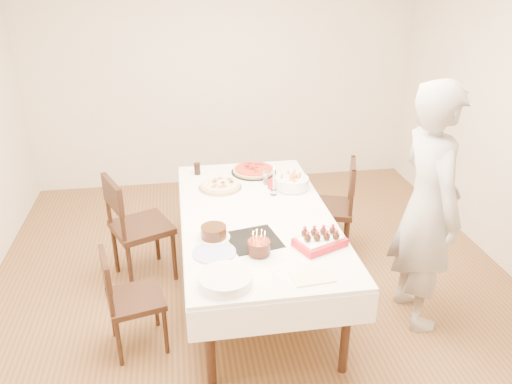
{
  "coord_description": "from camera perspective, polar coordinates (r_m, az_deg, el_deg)",
  "views": [
    {
      "loc": [
        -0.55,
        -3.3,
        2.53
      ],
      "look_at": [
        -0.01,
        0.07,
        0.94
      ],
      "focal_mm": 35.0,
      "sensor_mm": 36.0,
      "label": 1
    }
  ],
  "objects": [
    {
      "name": "plate_stack",
      "position": [
        3.05,
        -3.53,
        -9.95
      ],
      "size": [
        0.34,
        0.34,
        0.07
      ],
      "primitive_type": "cylinder",
      "rotation": [
        0.0,
        0.0,
        -0.05
      ],
      "color": "white",
      "rests_on": "dining_table"
    },
    {
      "name": "china_plate",
      "position": [
        3.36,
        -4.8,
        -6.9
      ],
      "size": [
        0.39,
        0.39,
        0.01
      ],
      "primitive_type": "cylinder",
      "rotation": [
        0.0,
        0.0,
        -0.42
      ],
      "color": "white",
      "rests_on": "dining_table"
    },
    {
      "name": "pizza_pepperoni",
      "position": [
        4.59,
        -0.27,
        2.5
      ],
      "size": [
        0.54,
        0.54,
        0.04
      ],
      "primitive_type": "cylinder",
      "rotation": [
        0.0,
        0.0,
        0.39
      ],
      "color": "red",
      "rests_on": "dining_table"
    },
    {
      "name": "chair_right_savory",
      "position": [
        4.63,
        8.23,
        -1.8
      ],
      "size": [
        0.6,
        0.6,
        0.93
      ],
      "primitive_type": null,
      "rotation": [
        0.0,
        0.0,
        -0.32
      ],
      "color": "black",
      "rests_on": "floor"
    },
    {
      "name": "pasta_bowl",
      "position": [
        4.27,
        4.12,
        1.08
      ],
      "size": [
        0.29,
        0.29,
        0.09
      ],
      "primitive_type": "cylinder",
      "rotation": [
        0.0,
        0.0,
        -0.03
      ],
      "color": "white",
      "rests_on": "dining_table"
    },
    {
      "name": "taper_candle",
      "position": [
        4.11,
        2.05,
        1.33
      ],
      "size": [
        0.07,
        0.07,
        0.26
      ],
      "primitive_type": "cylinder",
      "rotation": [
        0.0,
        0.0,
        -0.34
      ],
      "color": "white",
      "rests_on": "dining_table"
    },
    {
      "name": "chair_left_dessert",
      "position": [
        3.63,
        -13.61,
        -11.82
      ],
      "size": [
        0.49,
        0.49,
        0.79
      ],
      "primitive_type": null,
      "rotation": [
        0.0,
        0.0,
        3.37
      ],
      "color": "black",
      "rests_on": "floor"
    },
    {
      "name": "wall_back",
      "position": [
        5.95,
        -3.75,
        13.5
      ],
      "size": [
        4.5,
        0.04,
        2.7
      ],
      "primitive_type": "cube",
      "color": "beige",
      "rests_on": "floor"
    },
    {
      "name": "dining_table",
      "position": [
        4.04,
        0.0,
        -7.26
      ],
      "size": [
        1.57,
        2.33,
        0.75
      ],
      "primitive_type": "cube",
      "rotation": [
        0.0,
        0.0,
        -0.21
      ],
      "color": "white",
      "rests_on": "floor"
    },
    {
      "name": "chair_left_savory",
      "position": [
        4.32,
        -12.95,
        -3.93
      ],
      "size": [
        0.65,
        0.65,
        0.97
      ],
      "primitive_type": null,
      "rotation": [
        0.0,
        0.0,
        3.55
      ],
      "color": "black",
      "rests_on": "floor"
    },
    {
      "name": "person",
      "position": [
        3.75,
        19.01,
        -1.77
      ],
      "size": [
        0.45,
        0.68,
        1.85
      ],
      "primitive_type": "imported",
      "rotation": [
        0.0,
        0.0,
        1.59
      ],
      "color": "#B0ACA6",
      "rests_on": "floor"
    },
    {
      "name": "cake_board",
      "position": [
        3.5,
        -0.25,
        -5.51
      ],
      "size": [
        0.4,
        0.4,
        0.01
      ],
      "primitive_type": "cube",
      "rotation": [
        0.0,
        0.0,
        0.2
      ],
      "color": "black",
      "rests_on": "dining_table"
    },
    {
      "name": "layer_cake",
      "position": [
        3.51,
        -4.86,
        -4.63
      ],
      "size": [
        0.28,
        0.28,
        0.09
      ],
      "primitive_type": "cylinder",
      "rotation": [
        0.0,
        0.0,
        0.27
      ],
      "color": "#371F0D",
      "rests_on": "dining_table"
    },
    {
      "name": "cola_glass",
      "position": [
        4.57,
        -6.73,
        2.65
      ],
      "size": [
        0.06,
        0.06,
        0.11
      ],
      "primitive_type": "cylinder",
      "rotation": [
        0.0,
        0.0,
        0.05
      ],
      "color": "black",
      "rests_on": "dining_table"
    },
    {
      "name": "pizza_white",
      "position": [
        4.28,
        -4.11,
        0.66
      ],
      "size": [
        0.43,
        0.43,
        0.04
      ],
      "primitive_type": "cylinder",
      "rotation": [
        0.0,
        0.0,
        0.19
      ],
      "color": "beige",
      "rests_on": "dining_table"
    },
    {
      "name": "red_placemat",
      "position": [
        4.37,
        2.87,
        0.95
      ],
      "size": [
        0.27,
        0.27,
        0.01
      ],
      "primitive_type": "cube",
      "rotation": [
        0.0,
        0.0,
        -0.14
      ],
      "color": "#B21E1E",
      "rests_on": "dining_table"
    },
    {
      "name": "birthday_cake",
      "position": [
        3.3,
        0.34,
        -5.81
      ],
      "size": [
        0.2,
        0.2,
        0.15
      ],
      "primitive_type": "cylinder",
      "rotation": [
        0.0,
        0.0,
        0.38
      ],
      "color": "#3E1D10",
      "rests_on": "dining_table"
    },
    {
      "name": "shaker_pair",
      "position": [
        4.34,
        1.15,
        1.54
      ],
      "size": [
        0.12,
        0.12,
        0.11
      ],
      "primitive_type": null,
      "rotation": [
        0.0,
        0.0,
        0.35
      ],
      "color": "white",
      "rests_on": "dining_table"
    },
    {
      "name": "strawberry_box",
      "position": [
        3.44,
        7.31,
        -5.53
      ],
      "size": [
        0.39,
        0.33,
        0.08
      ],
      "primitive_type": null,
      "rotation": [
        0.0,
        0.0,
        0.4
      ],
      "color": "#B3141E",
      "rests_on": "dining_table"
    },
    {
      "name": "box_lid",
      "position": [
        3.14,
        6.46,
        -9.66
      ],
      "size": [
        0.27,
        0.19,
        0.02
      ],
      "primitive_type": "cube",
      "rotation": [
        0.0,
        0.0,
        0.08
      ],
      "color": "beige",
      "rests_on": "dining_table"
    },
    {
      "name": "floor",
      "position": [
        4.2,
        0.28,
        -12.06
      ],
      "size": [
        5.0,
        5.0,
        0.0
      ],
      "primitive_type": "plane",
      "color": "brown",
      "rests_on": "ground"
    }
  ]
}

